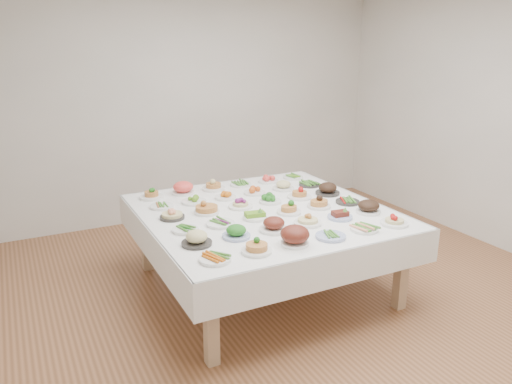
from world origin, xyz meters
name	(u,v)px	position (x,y,z in m)	size (l,w,h in m)	color
room_envelope	(305,87)	(0.00, 0.00, 1.83)	(5.02, 5.02, 2.81)	#96613E
display_table	(264,218)	(-0.25, 0.23, 0.68)	(2.10, 2.10, 0.75)	white
dish_0	(215,258)	(-1.04, -0.55, 0.77)	(0.24, 0.22, 0.06)	white
dish_1	(257,245)	(-0.72, -0.56, 0.81)	(0.22, 0.22, 0.13)	white
dish_2	(295,236)	(-0.41, -0.56, 0.82)	(0.20, 0.20, 0.14)	white
dish_3	(331,235)	(-0.09, -0.57, 0.77)	(0.23, 0.23, 0.05)	#4C66B2
dish_4	(364,228)	(0.23, -0.56, 0.77)	(0.21, 0.21, 0.05)	white
dish_5	(395,219)	(0.54, -0.57, 0.80)	(0.22, 0.22, 0.12)	white
dish_6	(197,238)	(-1.05, -0.23, 0.80)	(0.22, 0.22, 0.12)	#2C2927
dish_7	(236,230)	(-0.73, -0.23, 0.81)	(0.21, 0.21, 0.13)	#4C66B2
dish_8	(274,222)	(-0.41, -0.24, 0.82)	(0.23, 0.23, 0.15)	white
dish_9	(308,218)	(-0.09, -0.24, 0.80)	(0.22, 0.22, 0.12)	white
dish_10	(340,215)	(0.23, -0.24, 0.78)	(0.21, 0.21, 0.09)	#4C66B2
dish_11	(369,206)	(0.54, -0.24, 0.81)	(0.23, 0.23, 0.13)	white
dish_12	(185,229)	(-1.04, 0.07, 0.77)	(0.21, 0.21, 0.05)	white
dish_13	(220,222)	(-0.73, 0.07, 0.77)	(0.23, 0.23, 0.05)	white
dish_14	(255,215)	(-0.42, 0.07, 0.79)	(0.20, 0.20, 0.09)	white
dish_15	(289,207)	(-0.09, 0.07, 0.81)	(0.21, 0.21, 0.13)	white
dish_16	(319,202)	(0.24, 0.08, 0.80)	(0.21, 0.21, 0.12)	white
dish_17	(348,201)	(0.54, 0.07, 0.77)	(0.22, 0.22, 0.05)	#2C2927
dish_18	(172,212)	(-1.04, 0.40, 0.81)	(0.21, 0.21, 0.12)	#2C2927
dish_19	(207,206)	(-0.73, 0.39, 0.82)	(0.24, 0.23, 0.14)	white
dish_20	(240,202)	(-0.40, 0.40, 0.80)	(0.22, 0.22, 0.12)	white
dish_21	(270,199)	(-0.09, 0.40, 0.79)	(0.20, 0.20, 0.09)	white
dish_22	(299,193)	(0.23, 0.40, 0.80)	(0.23, 0.23, 0.12)	white
dish_23	(328,188)	(0.54, 0.39, 0.81)	(0.23, 0.23, 0.14)	#2C2927
dish_24	(162,206)	(-1.03, 0.72, 0.77)	(0.21, 0.21, 0.05)	white
dish_25	(194,199)	(-0.73, 0.71, 0.78)	(0.23, 0.23, 0.09)	white
dish_26	(225,195)	(-0.41, 0.70, 0.78)	(0.20, 0.20, 0.08)	white
dish_27	(255,190)	(-0.10, 0.72, 0.79)	(0.21, 0.21, 0.09)	white
dish_28	(283,184)	(0.23, 0.72, 0.81)	(0.22, 0.22, 0.12)	white
dish_29	(309,183)	(0.54, 0.72, 0.78)	(0.21, 0.21, 0.06)	#2C2927
dish_30	(151,193)	(-1.04, 1.03, 0.80)	(0.23, 0.23, 0.12)	white
dish_31	(183,187)	(-0.72, 1.03, 0.82)	(0.21, 0.21, 0.14)	white
dish_32	(213,183)	(-0.40, 1.04, 0.82)	(0.23, 0.23, 0.14)	white
dish_33	(241,184)	(-0.10, 1.04, 0.77)	(0.21, 0.21, 0.05)	white
dish_34	(268,179)	(0.22, 1.03, 0.78)	(0.21, 0.21, 0.08)	white
dish_35	(293,177)	(0.54, 1.04, 0.77)	(0.21, 0.21, 0.05)	white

